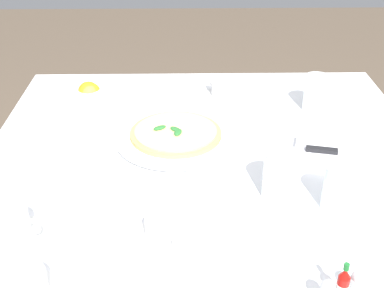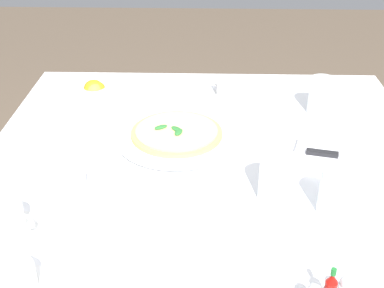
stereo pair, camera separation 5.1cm
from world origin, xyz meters
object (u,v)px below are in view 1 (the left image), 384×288
Objects in this scene: coffee_cup_center_back at (224,89)px; water_glass_near_right at (279,178)px; citrus_bowl at (90,95)px; coffee_cup_far_left at (24,288)px; coffee_cup_right_edge at (165,230)px; water_glass_near_left at (340,191)px; water_glass_left_edge at (316,95)px; pizza_plate at (176,138)px; hot_sauce_bottle at (343,286)px; menu_card at (67,180)px; pizza at (176,133)px; napkin_folded at (341,157)px; dinner_knife at (343,153)px; coffee_cup_far_right at (10,226)px; salt_shaker at (357,286)px.

water_glass_near_right is (0.08, -0.51, 0.02)m from coffee_cup_center_back.
water_glass_near_right reaches higher than citrus_bowl.
coffee_cup_right_edge is at bearing 32.25° from coffee_cup_far_left.
water_glass_left_edge reaches higher than water_glass_near_left.
water_glass_near_left reaches higher than pizza_plate.
water_glass_near_left is 0.26m from hot_sauce_bottle.
water_glass_left_edge is 0.74m from menu_card.
pizza_plate is 0.61m from hot_sauce_bottle.
water_glass_near_left is at bearing -96.85° from water_glass_left_edge.
coffee_cup_center_back is (0.14, 0.26, 0.00)m from pizza.
hot_sauce_bottle is at bearing -62.78° from pizza_plate.
coffee_cup_right_edge reaches higher than napkin_folded.
water_glass_near_right is (0.22, -0.24, 0.04)m from pizza_plate.
hot_sauce_bottle is at bearing -34.65° from menu_card.
menu_card is at bearing -87.41° from citrus_bowl.
pizza is 0.32m from menu_card.
water_glass_near_left is (0.36, 0.10, 0.02)m from coffee_cup_right_edge.
dinner_knife is at bearing 33.23° from coffee_cup_far_left.
coffee_cup_far_left is at bearing -148.76° from water_glass_near_right.
water_glass_near_left reaches higher than coffee_cup_right_edge.
water_glass_near_left is at bearing -70.23° from coffee_cup_center_back.
coffee_cup_right_edge is at bearing -128.73° from napkin_folded.
water_glass_near_right is at bearing 30.26° from coffee_cup_right_edge.
coffee_cup_far_right is 1.25× the size of water_glass_left_edge.
pizza is 0.30m from coffee_cup_center_back.
coffee_cup_far_right is 0.17m from coffee_cup_far_left.
pizza_plate is at bearing -177.18° from napkin_folded.
coffee_cup_center_back is (0.16, 0.64, 0.00)m from coffee_cup_right_edge.
water_glass_near_left is at bearing 22.32° from coffee_cup_far_left.
coffee_cup_right_edge is 0.66m from citrus_bowl.
water_glass_near_left is at bearing -95.44° from dinner_knife.
water_glass_left_edge is at bearing 29.56° from menu_card.
water_glass_near_right reaches higher than hot_sauce_bottle.
coffee_cup_center_back is at bearing 76.13° from coffee_cup_right_edge.
salt_shaker is (-0.09, -0.71, -0.02)m from water_glass_left_edge.
citrus_bowl is (-0.40, -0.03, -0.00)m from coffee_cup_center_back.
menu_card is at bearing -136.85° from pizza.
water_glass_near_left is at bearing -20.41° from water_glass_near_right.
coffee_cup_far_right is at bearing -119.47° from menu_card.
citrus_bowl is at bearing -175.09° from coffee_cup_center_back.
water_glass_near_right reaches higher than coffee_cup_center_back.
coffee_cup_right_edge is 0.27m from coffee_cup_far_left.
pizza_plate is at bearing 40.68° from menu_card.
dinner_knife is 1.30× the size of citrus_bowl.
dinner_knife is at bearing 20.69° from coffee_cup_far_right.
coffee_cup_far_left is 0.76m from citrus_bowl.
coffee_cup_far_right is 1.57× the size of hot_sauce_bottle.
coffee_cup_right_edge reaches higher than pizza_plate.
water_glass_near_left is 0.58m from menu_card.
coffee_cup_far_right is at bearing -95.54° from citrus_bowl.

